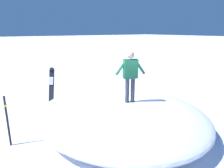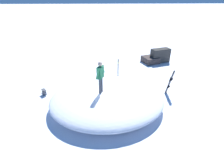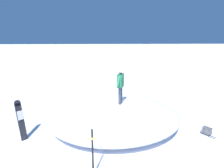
{
  "view_description": "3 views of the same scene",
  "coord_description": "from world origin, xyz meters",
  "px_view_note": "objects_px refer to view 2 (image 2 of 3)",
  "views": [
    {
      "loc": [
        4.21,
        5.71,
        3.45
      ],
      "look_at": [
        0.3,
        0.15,
        1.63
      ],
      "focal_mm": 32.24,
      "sensor_mm": 36.0,
      "label": 1
    },
    {
      "loc": [
        -8.54,
        0.42,
        5.82
      ],
      "look_at": [
        -0.15,
        0.01,
        1.5
      ],
      "focal_mm": 28.17,
      "sensor_mm": 36.0,
      "label": 2
    },
    {
      "loc": [
        8.56,
        -0.34,
        4.22
      ],
      "look_at": [
        -0.45,
        0.23,
        1.95
      ],
      "focal_mm": 29.64,
      "sensor_mm": 36.0,
      "label": 3
    }
  ],
  "objects_px": {
    "snowboard_primary_upright": "(170,82)",
    "backpack_near": "(44,92)",
    "trail_marker_pole": "(118,69)",
    "snowboarder_standing": "(100,75)"
  },
  "relations": [
    {
      "from": "snowboard_primary_upright",
      "to": "backpack_near",
      "type": "relative_size",
      "value": 2.83
    },
    {
      "from": "snowboard_primary_upright",
      "to": "backpack_near",
      "type": "distance_m",
      "value": 8.06
    },
    {
      "from": "backpack_near",
      "to": "trail_marker_pole",
      "type": "height_order",
      "value": "trail_marker_pole"
    },
    {
      "from": "snowboarder_standing",
      "to": "backpack_near",
      "type": "height_order",
      "value": "snowboarder_standing"
    },
    {
      "from": "snowboard_primary_upright",
      "to": "trail_marker_pole",
      "type": "relative_size",
      "value": 1.07
    },
    {
      "from": "snowboard_primary_upright",
      "to": "snowboarder_standing",
      "type": "bearing_deg",
      "value": 106.81
    },
    {
      "from": "snowboarder_standing",
      "to": "backpack_near",
      "type": "relative_size",
      "value": 2.93
    },
    {
      "from": "snowboarder_standing",
      "to": "snowboard_primary_upright",
      "type": "relative_size",
      "value": 1.03
    },
    {
      "from": "backpack_near",
      "to": "trail_marker_pole",
      "type": "bearing_deg",
      "value": -66.28
    },
    {
      "from": "trail_marker_pole",
      "to": "snowboard_primary_upright",
      "type": "bearing_deg",
      "value": -127.88
    }
  ]
}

